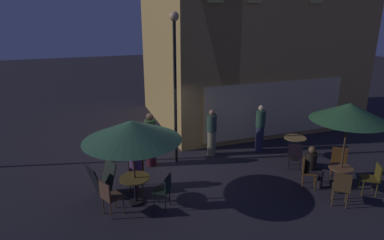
% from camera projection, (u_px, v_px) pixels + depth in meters
% --- Properties ---
extents(ground_plane, '(60.00, 60.00, 0.00)m').
position_uv_depth(ground_plane, '(165.00, 175.00, 10.36)').
color(ground_plane, '#242129').
extents(cafe_building, '(8.36, 6.53, 7.52)m').
position_uv_depth(cafe_building, '(233.00, 38.00, 13.62)').
color(cafe_building, tan).
rests_on(cafe_building, ground).
extents(street_lamp_near_corner, '(0.29, 0.29, 4.81)m').
position_uv_depth(street_lamp_near_corner, '(175.00, 69.00, 10.33)').
color(street_lamp_near_corner, black).
rests_on(street_lamp_near_corner, ground).
extents(menu_sandwich_board, '(0.81, 0.75, 0.93)m').
position_uv_depth(menu_sandwich_board, '(102.00, 180.00, 9.05)').
color(menu_sandwich_board, black).
rests_on(menu_sandwich_board, ground).
extents(cafe_table_0, '(0.78, 0.78, 0.74)m').
position_uv_depth(cafe_table_0, '(135.00, 184.00, 8.67)').
color(cafe_table_0, black).
rests_on(cafe_table_0, ground).
extents(cafe_table_1, '(0.65, 0.65, 0.72)m').
position_uv_depth(cafe_table_1, '(340.00, 175.00, 9.31)').
color(cafe_table_1, black).
rests_on(cafe_table_1, ground).
extents(cafe_table_2, '(0.73, 0.73, 0.76)m').
position_uv_depth(cafe_table_2, '(295.00, 143.00, 11.35)').
color(cafe_table_2, black).
rests_on(cafe_table_2, ground).
extents(patio_umbrella_0, '(2.45, 2.45, 2.29)m').
position_uv_depth(patio_umbrella_0, '(132.00, 131.00, 8.22)').
color(patio_umbrella_0, black).
rests_on(patio_umbrella_0, ground).
extents(patio_umbrella_1, '(1.99, 1.99, 2.55)m').
position_uv_depth(patio_umbrella_1, '(349.00, 112.00, 8.75)').
color(patio_umbrella_1, black).
rests_on(patio_umbrella_1, ground).
extents(cafe_chair_0, '(0.55, 0.55, 0.91)m').
position_uv_depth(cafe_chair_0, '(164.00, 188.00, 8.46)').
color(cafe_chair_0, black).
rests_on(cafe_chair_0, ground).
extents(cafe_chair_1, '(0.51, 0.51, 0.95)m').
position_uv_depth(cafe_chair_1, '(136.00, 169.00, 9.50)').
color(cafe_chair_1, brown).
rests_on(cafe_chair_1, ground).
extents(cafe_chair_2, '(0.59, 0.59, 0.93)m').
position_uv_depth(cafe_chair_2, '(109.00, 195.00, 8.14)').
color(cafe_chair_2, '#503528').
rests_on(cafe_chair_2, ground).
extents(cafe_chair_3, '(0.61, 0.61, 0.93)m').
position_uv_depth(cafe_chair_3, '(339.00, 161.00, 10.04)').
color(cafe_chair_3, brown).
rests_on(cafe_chair_3, ground).
extents(cafe_chair_4, '(0.58, 0.58, 0.89)m').
position_uv_depth(cafe_chair_4, '(307.00, 169.00, 9.54)').
color(cafe_chair_4, brown).
rests_on(cafe_chair_4, ground).
extents(cafe_chair_5, '(0.58, 0.58, 0.96)m').
position_uv_depth(cafe_chair_5, '(342.00, 186.00, 8.53)').
color(cafe_chair_5, brown).
rests_on(cafe_chair_5, ground).
extents(cafe_chair_6, '(0.60, 0.60, 0.87)m').
position_uv_depth(cafe_chair_6, '(373.00, 176.00, 9.13)').
color(cafe_chair_6, '#4C4116').
rests_on(cafe_chair_6, ground).
extents(cafe_chair_7, '(0.58, 0.58, 0.88)m').
position_uv_depth(cafe_chair_7, '(295.00, 153.00, 10.59)').
color(cafe_chair_7, black).
rests_on(cafe_chair_7, ground).
extents(patron_seated_0, '(0.41, 0.54, 1.21)m').
position_uv_depth(patron_seated_0, '(136.00, 167.00, 9.31)').
color(patron_seated_0, '#552226').
rests_on(patron_seated_0, ground).
extents(patron_seated_1, '(0.50, 0.46, 1.24)m').
position_uv_depth(patron_seated_1, '(313.00, 165.00, 9.45)').
color(patron_seated_1, black).
rests_on(patron_seated_1, ground).
extents(patron_standing_2, '(0.33, 0.33, 1.65)m').
position_uv_depth(patron_standing_2, '(212.00, 133.00, 11.55)').
color(patron_standing_2, '#7A7558').
rests_on(patron_standing_2, ground).
extents(patron_standing_3, '(0.33, 0.33, 1.70)m').
position_uv_depth(patron_standing_3, '(260.00, 128.00, 11.90)').
color(patron_standing_3, '#282C49').
rests_on(patron_standing_3, ground).
extents(patron_standing_4, '(0.37, 0.37, 1.78)m').
position_uv_depth(patron_standing_4, '(151.00, 140.00, 10.74)').
color(patron_standing_4, '#441721').
rests_on(patron_standing_4, ground).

